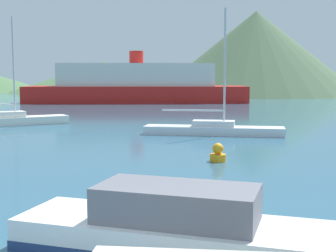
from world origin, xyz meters
The scene contains 7 objects.
motorboat_near centered at (3.36, 2.70, 0.37)m, with size 8.65×3.44×1.81m.
sailboat_inner centered at (-11.23, 24.62, 0.38)m, with size 7.63×6.17×7.24m.
sailboat_middle centered at (2.67, 20.89, 0.34)m, with size 7.92×2.06×7.02m.
ferry_distant centered at (-7.21, 54.07, 2.17)m, with size 28.48×10.65×6.53m.
buoy_marker centered at (2.84, 12.53, 0.29)m, with size 0.62×0.62×0.71m.
hill_central centered at (-20.33, 92.44, 3.22)m, with size 40.37×40.37×6.43m.
hill_east centered at (10.28, 82.75, 7.63)m, with size 37.89×37.89×15.26m.
Camera 1 is at (2.66, -5.42, 3.26)m, focal length 50.00 mm.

